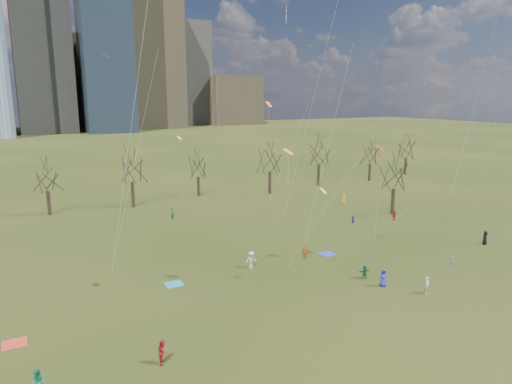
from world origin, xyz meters
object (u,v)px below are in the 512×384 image
person_0 (383,278)px  person_2 (163,352)px  blanket_teal (174,284)px  person_4 (305,252)px  blanket_crimson (14,344)px  person_1 (427,285)px  blanket_navy (327,254)px

person_0 → person_2: (-21.42, -2.57, -0.02)m
blanket_teal → person_2: (-4.56, -11.98, 0.80)m
person_0 → person_4: person_0 is taller
blanket_crimson → person_2: 11.29m
blanket_crimson → person_4: bearing=9.7°
person_4 → person_1: bearing=118.9°
person_0 → person_2: bearing=-151.9°
person_0 → blanket_crimson: bearing=-167.5°
blanket_crimson → person_2: size_ratio=0.98×
person_2 → person_4: (19.05, 11.92, -0.03)m
blanket_navy → blanket_crimson: same height
blanket_crimson → person_4: size_ratio=1.02×
blanket_navy → person_0: 9.54m
blanket_teal → person_1: 22.87m
blanket_crimson → person_1: bearing=-13.2°
blanket_teal → person_4: bearing=-0.2°
blanket_navy → person_1: (1.61, -12.44, 0.77)m
person_0 → blanket_navy: bearing=106.7°
blanket_navy → person_2: bearing=-151.5°
person_1 → person_2: (-23.78, 0.40, 0.03)m
blanket_navy → blanket_crimson: size_ratio=1.00×
blanket_navy → person_2: size_ratio=0.98×
blanket_teal → person_0: bearing=-29.2°
person_2 → person_0: bearing=-63.9°
blanket_crimson → person_0: 30.43m
blanket_teal → person_4: (14.48, -0.06, 0.77)m
person_4 → blanket_teal: bearing=7.6°
person_1 → person_2: size_ratio=0.96×
blanket_teal → blanket_crimson: same height
person_1 → person_4: (-4.73, 12.32, -0.00)m
person_2 → blanket_teal: bearing=-1.6°
blanket_teal → person_0: 19.32m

